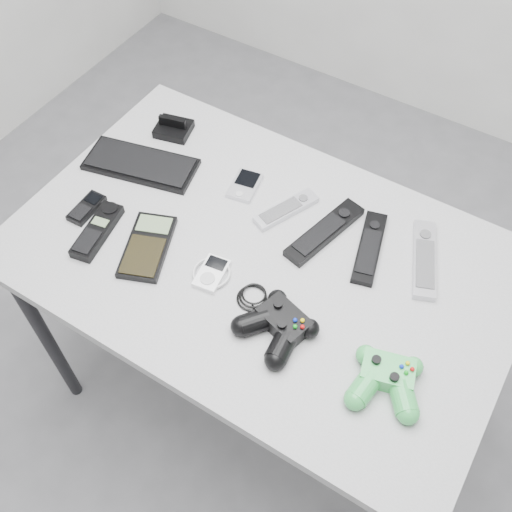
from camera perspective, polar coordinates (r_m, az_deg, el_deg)
The scene contains 15 objects.
floor at distance 2.05m, azimuth 0.78°, elevation -15.76°, with size 3.50×3.50×0.00m, color slate.
desk at distance 1.46m, azimuth 0.52°, elevation -1.45°, with size 1.18×0.76×0.79m.
pda_keyboard at distance 1.62m, azimuth -10.92°, elevation 8.61°, with size 0.29×0.12×0.02m, color black.
dock_bracket at distance 1.69m, azimuth -7.90°, elevation 12.23°, with size 0.09×0.08×0.05m, color black.
pda at distance 1.54m, azimuth -1.08°, elevation 6.76°, with size 0.06×0.10×0.02m, color silver.
remote_silver_a at distance 1.49m, azimuth 2.90°, elevation 4.49°, with size 0.04×0.17×0.02m, color silver.
remote_black_a at distance 1.45m, azimuth 6.56°, elevation 2.36°, with size 0.05×0.23×0.02m, color black.
remote_black_b at distance 1.43m, azimuth 10.76°, elevation 0.83°, with size 0.05×0.21×0.02m, color black.
remote_silver_b at distance 1.44m, azimuth 15.75°, elevation -0.24°, with size 0.05×0.22×0.02m, color #B4B3BA.
mobile_phone at distance 1.55m, azimuth -15.84°, elevation 4.45°, with size 0.05×0.10×0.02m, color black.
cordless_handset at distance 1.49m, azimuth -14.89°, elevation 2.34°, with size 0.05×0.17×0.03m, color black.
calculator at distance 1.43m, azimuth -10.31°, elevation 0.92°, with size 0.10×0.19×0.02m, color black.
mp3_player at distance 1.37m, azimuth -4.25°, elevation -1.63°, with size 0.09×0.09×0.02m, color white.
controller_black at distance 1.28m, azimuth 2.18°, elevation -6.53°, with size 0.26×0.16×0.05m, color black, non-canonical shape.
controller_green at distance 1.25m, azimuth 12.32°, elevation -11.30°, with size 0.15×0.16×0.05m, color green, non-canonical shape.
Camera 1 is at (0.36, -0.63, 1.92)m, focal length 42.00 mm.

